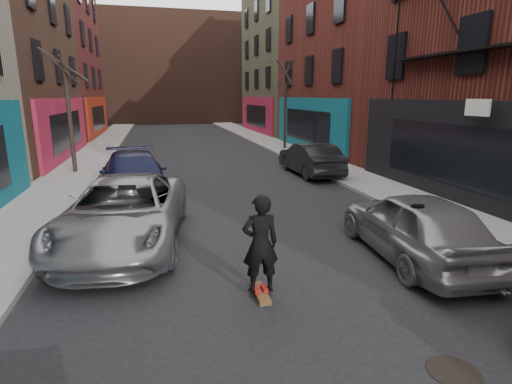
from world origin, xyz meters
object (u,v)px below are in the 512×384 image
tree_right_far (285,97)px  skateboard (260,293)px  parked_left_far (125,212)px  parked_right_far (415,225)px  manhole (454,372)px  parked_left_end (134,176)px  tree_left_far (68,102)px  skateboarder (260,244)px  pedestrian (413,238)px  parked_right_end (310,159)px

tree_right_far → skateboard: size_ratio=8.50×
parked_left_far → parked_right_far: 6.93m
parked_left_far → manhole: (4.61, -6.14, -0.82)m
parked_left_far → parked_left_end: parked_left_far is taller
parked_left_end → skateboard: size_ratio=6.95×
tree_right_far → parked_left_far: bearing=-120.3°
tree_left_far → parked_left_far: size_ratio=1.09×
skateboarder → pedestrian: bearing=-176.2°
parked_right_far → skateboarder: size_ratio=2.51×
parked_left_end → parked_left_far: bearing=-95.0°
skateboard → manhole: (2.01, -2.70, -0.04)m
parked_right_far → skateboard: parked_right_far is taller
pedestrian → parked_left_far: bearing=-37.1°
skateboard → skateboarder: skateboarder is taller
pedestrian → parked_right_far: bearing=-135.6°
parked_right_far → manhole: bearing=67.7°
parked_left_far → manhole: 7.72m
parked_right_end → parked_left_far: bearing=41.9°
tree_left_far → parked_left_end: bearing=-60.7°
tree_left_far → skateboard: (5.55, -13.61, -3.33)m
parked_left_far → manhole: parked_left_far is taller
skateboarder → parked_right_far: bearing=-166.9°
skateboard → manhole: size_ratio=1.14×
tree_left_far → parked_left_end: 6.56m
skateboarder → tree_right_far: bearing=-109.0°
skateboarder → manhole: 3.52m
skateboarder → skateboard: bearing=-0.0°
parked_left_far → skateboard: parked_left_far is taller
parked_left_far → parked_left_end: size_ratio=1.07×
tree_left_far → parked_left_far: (2.96, -10.17, -2.55)m
tree_right_far → parked_right_far: size_ratio=1.46×
parked_left_far → parked_right_end: (7.84, 7.39, -0.07)m
parked_left_end → parked_right_end: size_ratio=1.21×
pedestrian → manhole: bearing=56.8°
tree_right_far → skateboarder: size_ratio=3.66×
tree_left_far → parked_right_far: size_ratio=1.39×
pedestrian → tree_right_far: bearing=-108.8°
parked_right_far → parked_right_end: (1.40, 9.95, -0.04)m
skateboard → pedestrian: 3.42m
tree_left_far → parked_right_far: 16.04m
skateboard → skateboarder: (0.00, 0.00, 0.98)m
tree_left_far → pedestrian: 16.30m
tree_right_far → parked_right_end: tree_right_far is taller
tree_right_far → parked_left_end: size_ratio=1.22×
parked_right_far → manhole: 4.10m
parked_right_far → parked_right_end: 10.05m
tree_left_far → parked_right_end: 11.46m
skateboard → pedestrian: (3.34, 0.21, 0.72)m
tree_right_far → skateboard: tree_right_far is taller
parked_right_far → tree_left_far: bearing=-48.7°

